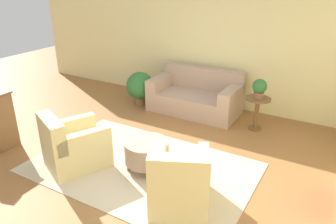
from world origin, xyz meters
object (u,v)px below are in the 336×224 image
potted_plant_floor (140,87)px  ottoman_table (147,152)px  armchair_left (73,147)px  couch (196,97)px  potted_plant_on_side_table (259,88)px  armchair_right (180,183)px  side_table (257,108)px

potted_plant_floor → ottoman_table: bearing=-53.5°
armchair_left → ottoman_table: size_ratio=1.63×
armchair_left → ottoman_table: armchair_left is taller
couch → potted_plant_on_side_table: bearing=-9.9°
armchair_right → potted_plant_floor: size_ratio=1.46×
armchair_right → ottoman_table: armchair_right is taller
armchair_right → potted_plant_floor: bearing=132.4°
couch → side_table: couch is taller
armchair_left → potted_plant_on_side_table: bearing=52.9°
side_table → potted_plant_floor: size_ratio=0.85×
side_table → potted_plant_on_side_table: (0.00, 0.00, 0.40)m
armchair_left → armchair_right: 1.81m
couch → armchair_right: size_ratio=1.72×
potted_plant_floor → potted_plant_on_side_table: bearing=0.8°
potted_plant_on_side_table → potted_plant_floor: 2.62m
armchair_right → side_table: 2.66m
armchair_right → potted_plant_floor: 3.54m
couch → potted_plant_on_side_table: potted_plant_on_side_table is taller
potted_plant_on_side_table → armchair_right: bearing=-94.4°
armchair_left → potted_plant_on_side_table: (2.01, 2.65, 0.48)m
armchair_left → potted_plant_on_side_table: 3.36m
armchair_right → armchair_left: bearing=180.0°
potted_plant_on_side_table → side_table: bearing=180.0°
side_table → potted_plant_on_side_table: potted_plant_on_side_table is taller
potted_plant_floor → couch: bearing=12.5°
couch → armchair_left: 2.96m
ottoman_table → potted_plant_on_side_table: size_ratio=1.84×
side_table → potted_plant_on_side_table: size_ratio=1.75×
ottoman_table → potted_plant_floor: potted_plant_floor is taller
armchair_left → potted_plant_floor: size_ratio=1.46×
couch → armchair_left: couch is taller
couch → potted_plant_floor: couch is taller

